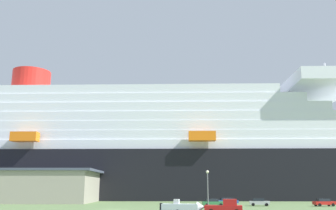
# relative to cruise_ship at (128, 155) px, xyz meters

# --- Properties ---
(ground_plane) EXTENTS (600.00, 600.00, 0.00)m
(ground_plane) POSITION_rel_cruise_ship_xyz_m (5.86, -28.09, -15.12)
(ground_plane) COLOR #567042
(cruise_ship) EXTENTS (273.96, 42.87, 56.86)m
(cruise_ship) POSITION_rel_cruise_ship_xyz_m (0.00, 0.00, 0.00)
(cruise_ship) COLOR black
(cruise_ship) RESTS_ON ground_plane
(pickup_truck) EXTENTS (5.84, 2.95, 2.20)m
(pickup_truck) POSITION_rel_cruise_ship_xyz_m (24.79, -70.68, -14.07)
(pickup_truck) COLOR red
(pickup_truck) RESTS_ON ground_plane
(small_boat_on_trailer) EXTENTS (7.81, 2.72, 2.15)m
(small_boat_on_trailer) POSITION_rel_cruise_ship_xyz_m (18.64, -69.72, -14.15)
(small_boat_on_trailer) COLOR #595960
(small_boat_on_trailer) RESTS_ON ground_plane
(street_lamp) EXTENTS (0.56, 0.56, 7.08)m
(street_lamp) POSITION_rel_cruise_ship_xyz_m (23.23, -57.80, -10.42)
(street_lamp) COLOR slate
(street_lamp) RESTS_ON ground_plane
(parked_car_silver_sedan) EXTENTS (4.49, 2.59, 1.58)m
(parked_car_silver_sedan) POSITION_rel_cruise_ship_xyz_m (35.26, -45.47, -14.28)
(parked_car_silver_sedan) COLOR silver
(parked_car_silver_sedan) RESTS_ON ground_plane
(parked_car_red_hatchback) EXTENTS (4.68, 2.42, 1.58)m
(parked_car_red_hatchback) POSITION_rel_cruise_ship_xyz_m (48.82, -46.35, -14.28)
(parked_car_red_hatchback) COLOR red
(parked_car_red_hatchback) RESTS_ON ground_plane
(parked_car_green_wagon) EXTENTS (4.65, 2.46, 1.58)m
(parked_car_green_wagon) POSITION_rel_cruise_ship_xyz_m (24.99, -47.63, -14.28)
(parked_car_green_wagon) COLOR #2D723F
(parked_car_green_wagon) RESTS_ON ground_plane
(parked_car_blue_suv) EXTENTS (4.96, 2.39, 1.58)m
(parked_car_blue_suv) POSITION_rel_cruise_ship_xyz_m (29.06, -39.88, -14.28)
(parked_car_blue_suv) COLOR #264C99
(parked_car_blue_suv) RESTS_ON ground_plane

